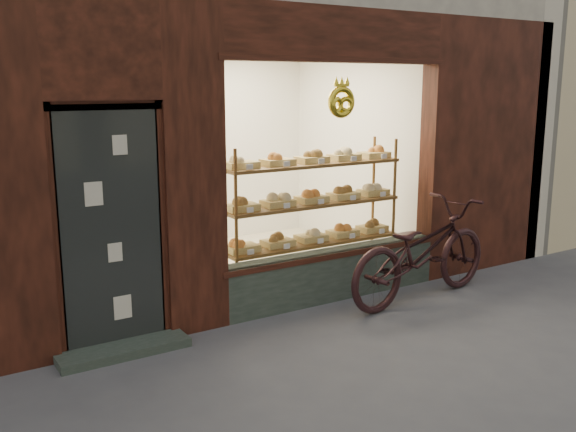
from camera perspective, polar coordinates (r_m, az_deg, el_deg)
ground at (r=5.45m, az=13.75°, el=-14.06°), size 90.00×90.00×0.00m
display_shelf at (r=7.31m, az=2.10°, el=0.16°), size 2.20×0.45×1.70m
bicycle at (r=7.13m, az=11.75°, el=-3.07°), size 2.15×0.94×1.10m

